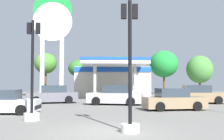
{
  "coord_description": "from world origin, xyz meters",
  "views": [
    {
      "loc": [
        -0.26,
        -10.31,
        1.88
      ],
      "look_at": [
        0.68,
        11.57,
        2.9
      ],
      "focal_mm": 42.88,
      "sensor_mm": 36.0,
      "label": 1
    }
  ],
  "objects_px": {
    "car_3": "(198,95)",
    "traffic_signal_2": "(130,84)",
    "car_0": "(52,95)",
    "car_4": "(4,103)",
    "traffic_signal_1": "(32,88)",
    "car_1": "(174,100)",
    "tree_1": "(46,64)",
    "car_2": "(116,96)",
    "tree_5": "(200,69)",
    "tree_2": "(78,68)",
    "tree_3": "(117,65)",
    "tree_4": "(164,64)",
    "station_pole_sign": "(53,29)"
  },
  "relations": [
    {
      "from": "station_pole_sign",
      "to": "car_0",
      "type": "relative_size",
      "value": 2.56
    },
    {
      "from": "traffic_signal_1",
      "to": "car_0",
      "type": "bearing_deg",
      "value": 95.14
    },
    {
      "from": "traffic_signal_1",
      "to": "tree_4",
      "type": "relative_size",
      "value": 0.71
    },
    {
      "from": "car_1",
      "to": "tree_1",
      "type": "relative_size",
      "value": 0.66
    },
    {
      "from": "traffic_signal_1",
      "to": "tree_2",
      "type": "height_order",
      "value": "tree_2"
    },
    {
      "from": "car_2",
      "to": "tree_4",
      "type": "height_order",
      "value": "tree_4"
    },
    {
      "from": "tree_3",
      "to": "car_1",
      "type": "bearing_deg",
      "value": -84.35
    },
    {
      "from": "car_4",
      "to": "car_3",
      "type": "bearing_deg",
      "value": 26.43
    },
    {
      "from": "car_0",
      "to": "tree_1",
      "type": "bearing_deg",
      "value": 103.48
    },
    {
      "from": "station_pole_sign",
      "to": "traffic_signal_2",
      "type": "bearing_deg",
      "value": -72.13
    },
    {
      "from": "car_0",
      "to": "tree_3",
      "type": "relative_size",
      "value": 0.8
    },
    {
      "from": "car_2",
      "to": "tree_1",
      "type": "distance_m",
      "value": 22.44
    },
    {
      "from": "car_1",
      "to": "tree_5",
      "type": "xyz_separation_m",
      "value": [
        10.94,
        24.14,
        3.3
      ]
    },
    {
      "from": "car_3",
      "to": "traffic_signal_2",
      "type": "height_order",
      "value": "traffic_signal_2"
    },
    {
      "from": "car_3",
      "to": "traffic_signal_1",
      "type": "relative_size",
      "value": 0.93
    },
    {
      "from": "tree_5",
      "to": "car_4",
      "type": "bearing_deg",
      "value": -130.04
    },
    {
      "from": "traffic_signal_1",
      "to": "tree_3",
      "type": "relative_size",
      "value": 0.83
    },
    {
      "from": "car_0",
      "to": "tree_2",
      "type": "relative_size",
      "value": 0.9
    },
    {
      "from": "car_0",
      "to": "car_1",
      "type": "distance_m",
      "value": 11.42
    },
    {
      "from": "tree_5",
      "to": "car_2",
      "type": "bearing_deg",
      "value": -126.73
    },
    {
      "from": "tree_2",
      "to": "tree_4",
      "type": "xyz_separation_m",
      "value": [
        13.77,
        0.78,
        0.79
      ]
    },
    {
      "from": "car_3",
      "to": "car_4",
      "type": "relative_size",
      "value": 1.14
    },
    {
      "from": "tree_2",
      "to": "tree_5",
      "type": "xyz_separation_m",
      "value": [
        19.44,
        0.24,
        -0.1
      ]
    },
    {
      "from": "tree_2",
      "to": "tree_3",
      "type": "xyz_separation_m",
      "value": [
        6.14,
        -0.04,
        0.59
      ]
    },
    {
      "from": "tree_1",
      "to": "tree_4",
      "type": "height_order",
      "value": "tree_4"
    },
    {
      "from": "station_pole_sign",
      "to": "traffic_signal_1",
      "type": "height_order",
      "value": "station_pole_sign"
    },
    {
      "from": "car_0",
      "to": "tree_5",
      "type": "relative_size",
      "value": 0.78
    },
    {
      "from": "car_2",
      "to": "tree_3",
      "type": "distance_m",
      "value": 19.79
    },
    {
      "from": "car_4",
      "to": "tree_2",
      "type": "distance_m",
      "value": 25.95
    },
    {
      "from": "car_3",
      "to": "tree_1",
      "type": "bearing_deg",
      "value": 132.95
    },
    {
      "from": "traffic_signal_1",
      "to": "tree_4",
      "type": "height_order",
      "value": "tree_4"
    },
    {
      "from": "station_pole_sign",
      "to": "car_2",
      "type": "bearing_deg",
      "value": -49.98
    },
    {
      "from": "car_0",
      "to": "car_2",
      "type": "xyz_separation_m",
      "value": [
        5.69,
        -1.98,
        0.01
      ]
    },
    {
      "from": "car_0",
      "to": "car_4",
      "type": "distance_m",
      "value": 8.33
    },
    {
      "from": "car_3",
      "to": "tree_1",
      "type": "xyz_separation_m",
      "value": [
        -17.4,
        18.69,
        4.1
      ]
    },
    {
      "from": "car_0",
      "to": "car_2",
      "type": "relative_size",
      "value": 0.98
    },
    {
      "from": "car_2",
      "to": "tree_5",
      "type": "height_order",
      "value": "tree_5"
    },
    {
      "from": "traffic_signal_1",
      "to": "tree_1",
      "type": "bearing_deg",
      "value": 100.31
    },
    {
      "from": "car_4",
      "to": "car_1",
      "type": "bearing_deg",
      "value": 9.07
    },
    {
      "from": "car_1",
      "to": "traffic_signal_2",
      "type": "height_order",
      "value": "traffic_signal_2"
    },
    {
      "from": "station_pole_sign",
      "to": "tree_1",
      "type": "distance_m",
      "value": 12.4
    },
    {
      "from": "car_0",
      "to": "traffic_signal_1",
      "type": "bearing_deg",
      "value": -84.86
    },
    {
      "from": "car_0",
      "to": "car_3",
      "type": "xyz_separation_m",
      "value": [
        13.15,
        -0.98,
        0.01
      ]
    },
    {
      "from": "car_4",
      "to": "tree_5",
      "type": "bearing_deg",
      "value": 49.96
    },
    {
      "from": "traffic_signal_2",
      "to": "tree_3",
      "type": "distance_m",
      "value": 32.02
    },
    {
      "from": "car_3",
      "to": "tree_4",
      "type": "height_order",
      "value": "tree_4"
    },
    {
      "from": "car_3",
      "to": "tree_4",
      "type": "bearing_deg",
      "value": 85.46
    },
    {
      "from": "car_2",
      "to": "car_4",
      "type": "height_order",
      "value": "car_2"
    },
    {
      "from": "tree_1",
      "to": "tree_5",
      "type": "distance_m",
      "value": 24.6
    },
    {
      "from": "tree_3",
      "to": "tree_2",
      "type": "bearing_deg",
      "value": 179.61
    }
  ]
}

